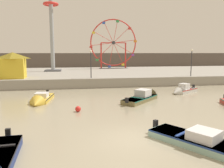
% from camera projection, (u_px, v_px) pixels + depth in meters
% --- Properties ---
extents(ground_plane, '(240.00, 240.00, 0.00)m').
position_uv_depth(ground_plane, '(134.00, 139.00, 11.82)').
color(ground_plane, gray).
extents(quay_promenade, '(110.00, 22.66, 1.25)m').
position_uv_depth(quay_promenade, '(91.00, 75.00, 39.64)').
color(quay_promenade, gray).
rests_on(quay_promenade, ground_plane).
extents(distant_town_skyline, '(140.00, 3.00, 4.40)m').
position_uv_depth(distant_town_skyline, '(83.00, 61.00, 65.85)').
color(distant_town_skyline, '#564C47').
rests_on(distant_town_skyline, ground_plane).
extents(motorboat_pale_grey, '(4.04, 3.08, 1.39)m').
position_uv_depth(motorboat_pale_grey, '(183.00, 90.00, 25.24)').
color(motorboat_pale_grey, silver).
rests_on(motorboat_pale_grey, ground_plane).
extents(motorboat_mustard_yellow, '(1.91, 4.96, 1.34)m').
position_uv_depth(motorboat_mustard_yellow, '(40.00, 100.00, 20.50)').
color(motorboat_mustard_yellow, gold).
rests_on(motorboat_mustard_yellow, ground_plane).
extents(motorboat_seafoam, '(4.27, 5.48, 1.49)m').
position_uv_depth(motorboat_seafoam, '(216.00, 146.00, 10.28)').
color(motorboat_seafoam, '#93BCAD').
rests_on(motorboat_seafoam, ground_plane).
extents(motorboat_olive_wood, '(5.06, 4.96, 1.55)m').
position_uv_depth(motorboat_olive_wood, '(146.00, 96.00, 21.81)').
color(motorboat_olive_wood, olive).
rests_on(motorboat_olive_wood, ground_plane).
extents(ferris_wheel_red_frame, '(9.93, 1.20, 10.17)m').
position_uv_depth(ferris_wheel_red_frame, '(113.00, 44.00, 46.64)').
color(ferris_wheel_red_frame, red).
rests_on(ferris_wheel_red_frame, quay_promenade).
extents(drop_tower_steel_tower, '(2.80, 2.80, 15.52)m').
position_uv_depth(drop_tower_steel_tower, '(52.00, 27.00, 39.26)').
color(drop_tower_steel_tower, '#999EA3').
rests_on(drop_tower_steel_tower, quay_promenade).
extents(carnival_booth_yellow_awning, '(3.28, 2.88, 3.33)m').
position_uv_depth(carnival_booth_yellow_awning, '(13.00, 65.00, 28.76)').
color(carnival_booth_yellow_awning, yellow).
rests_on(carnival_booth_yellow_awning, quay_promenade).
extents(promenade_lamp_near, '(0.32, 0.32, 3.80)m').
position_uv_depth(promenade_lamp_near, '(192.00, 58.00, 31.53)').
color(promenade_lamp_near, '#2D2D33').
rests_on(promenade_lamp_near, quay_promenade).
extents(promenade_lamp_far, '(0.32, 0.32, 3.60)m').
position_uv_depth(promenade_lamp_far, '(91.00, 60.00, 28.92)').
color(promenade_lamp_far, '#2D2D33').
rests_on(promenade_lamp_far, quay_promenade).
extents(mooring_buoy_orange, '(0.44, 0.44, 0.44)m').
position_uv_depth(mooring_buoy_orange, '(78.00, 109.00, 17.25)').
color(mooring_buoy_orange, red).
rests_on(mooring_buoy_orange, ground_plane).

